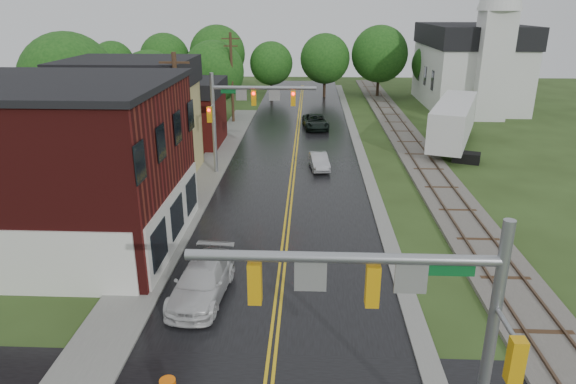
# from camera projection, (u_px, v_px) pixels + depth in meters

# --- Properties ---
(main_road) EXTENTS (10.00, 90.00, 0.02)m
(main_road) POSITION_uv_depth(u_px,v_px,m) (294.00, 162.00, 40.12)
(main_road) COLOR black
(main_road) RESTS_ON ground
(curb_right) EXTENTS (0.80, 70.00, 0.12)m
(curb_right) POSITION_uv_depth(u_px,v_px,m) (358.00, 146.00, 44.58)
(curb_right) COLOR gray
(curb_right) RESTS_ON ground
(sidewalk_left) EXTENTS (2.40, 50.00, 0.12)m
(sidewalk_left) POSITION_uv_depth(u_px,v_px,m) (203.00, 182.00, 35.69)
(sidewalk_left) COLOR gray
(sidewalk_left) RESTS_ON ground
(brick_building) EXTENTS (14.30, 10.30, 8.30)m
(brick_building) POSITION_uv_depth(u_px,v_px,m) (30.00, 166.00, 25.14)
(brick_building) COLOR #4C1110
(brick_building) RESTS_ON ground
(yellow_house) EXTENTS (8.00, 7.00, 6.40)m
(yellow_house) POSITION_uv_depth(u_px,v_px,m) (135.00, 133.00, 35.72)
(yellow_house) COLOR tan
(yellow_house) RESTS_ON ground
(darkred_building) EXTENTS (7.00, 6.00, 4.40)m
(darkred_building) POSITION_uv_depth(u_px,v_px,m) (181.00, 120.00, 44.46)
(darkred_building) COLOR #3F0F0C
(darkred_building) RESTS_ON ground
(church) EXTENTS (10.40, 18.40, 20.00)m
(church) POSITION_uv_depth(u_px,v_px,m) (473.00, 57.00, 59.54)
(church) COLOR silver
(church) RESTS_ON ground
(railroad) EXTENTS (3.20, 80.00, 0.30)m
(railroad) POSITION_uv_depth(u_px,v_px,m) (411.00, 146.00, 44.36)
(railroad) COLOR #59544C
(railroad) RESTS_ON ground
(traffic_signal_near) EXTENTS (7.34, 0.30, 7.20)m
(traffic_signal_near) POSITION_uv_depth(u_px,v_px,m) (404.00, 306.00, 12.00)
(traffic_signal_near) COLOR gray
(traffic_signal_near) RESTS_ON ground
(traffic_signal_far) EXTENTS (7.34, 0.43, 7.20)m
(traffic_signal_far) POSITION_uv_depth(u_px,v_px,m) (243.00, 105.00, 35.73)
(traffic_signal_far) COLOR gray
(traffic_signal_far) RESTS_ON ground
(utility_pole_b) EXTENTS (1.80, 0.28, 9.00)m
(utility_pole_b) POSITION_uv_depth(u_px,v_px,m) (179.00, 124.00, 31.27)
(utility_pole_b) COLOR #382616
(utility_pole_b) RESTS_ON ground
(utility_pole_c) EXTENTS (1.80, 0.28, 9.00)m
(utility_pole_c) POSITION_uv_depth(u_px,v_px,m) (232.00, 76.00, 51.90)
(utility_pole_c) COLOR #382616
(utility_pole_c) RESTS_ON ground
(tree_left_b) EXTENTS (7.60, 7.60, 9.69)m
(tree_left_b) POSITION_uv_depth(u_px,v_px,m) (71.00, 83.00, 40.67)
(tree_left_b) COLOR black
(tree_left_b) RESTS_ON ground
(tree_left_c) EXTENTS (6.00, 6.00, 7.65)m
(tree_left_c) POSITION_uv_depth(u_px,v_px,m) (151.00, 84.00, 48.42)
(tree_left_c) COLOR black
(tree_left_c) RESTS_ON ground
(tree_left_e) EXTENTS (6.40, 6.40, 8.16)m
(tree_left_e) POSITION_uv_depth(u_px,v_px,m) (215.00, 73.00, 53.74)
(tree_left_e) COLOR black
(tree_left_e) RESTS_ON ground
(suv_dark) EXTENTS (2.83, 5.13, 1.36)m
(suv_dark) POSITION_uv_depth(u_px,v_px,m) (316.00, 122.00, 50.60)
(suv_dark) COLOR black
(suv_dark) RESTS_ON ground
(sedan_silver) EXTENTS (1.71, 3.69, 1.17)m
(sedan_silver) POSITION_uv_depth(u_px,v_px,m) (319.00, 161.00, 38.26)
(sedan_silver) COLOR #A1A2A6
(sedan_silver) RESTS_ON ground
(pickup_white) EXTENTS (2.43, 5.14, 1.45)m
(pickup_white) POSITION_uv_depth(u_px,v_px,m) (202.00, 282.00, 21.40)
(pickup_white) COLOR silver
(pickup_white) RESTS_ON ground
(semi_trailer) EXTENTS (6.85, 12.64, 3.92)m
(semi_trailer) POSITION_uv_depth(u_px,v_px,m) (454.00, 120.00, 43.52)
(semi_trailer) COLOR black
(semi_trailer) RESTS_ON ground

